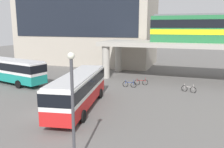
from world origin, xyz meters
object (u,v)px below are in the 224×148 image
(station_building, at_px, (85,12))
(bus_secondary, at_px, (11,69))
(bus_main, at_px, (79,88))
(bicycle_blue, at_px, (129,84))
(bicycle_silver, at_px, (189,89))
(bicycle_red, at_px, (141,82))

(station_building, xyz_separation_m, bus_secondary, (-1.45, -20.07, -8.44))
(bus_main, bearing_deg, station_building, 114.18)
(station_building, relative_size, bus_main, 2.43)
(bus_main, distance_m, bus_secondary, 14.47)
(station_building, xyz_separation_m, bus_main, (11.71, -26.09, -8.44))
(station_building, relative_size, bicycle_blue, 15.33)
(bus_secondary, xyz_separation_m, bicycle_silver, (22.50, 3.26, -1.63))
(bus_main, xyz_separation_m, bicycle_red, (3.40, 10.76, -1.63))
(bus_main, xyz_separation_m, bicycle_silver, (9.34, 9.28, -1.63))
(bus_secondary, relative_size, bicycle_red, 6.60)
(bicycle_red, height_order, bicycle_blue, same)
(bus_secondary, distance_m, bicycle_blue, 15.84)
(bus_main, bearing_deg, bicycle_red, 72.45)
(bicycle_red, distance_m, bicycle_blue, 1.96)
(station_building, bearing_deg, bicycle_red, -45.39)
(bus_main, xyz_separation_m, bus_secondary, (-13.16, 6.02, 0.00))
(bicycle_blue, bearing_deg, bicycle_silver, 0.96)
(bicycle_red, bearing_deg, bus_secondary, -164.01)
(bus_main, distance_m, bicycle_red, 11.41)
(bus_secondary, relative_size, bicycle_silver, 6.69)
(station_building, xyz_separation_m, bicycle_silver, (21.05, -16.81, -10.07))
(bicycle_silver, bearing_deg, bicycle_blue, -179.04)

